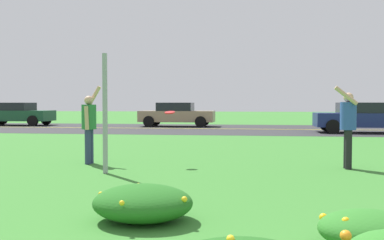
{
  "coord_description": "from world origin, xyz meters",
  "views": [
    {
      "loc": [
        0.3,
        -1.58,
        1.43
      ],
      "look_at": [
        -1.04,
        7.96,
        1.06
      ],
      "focal_mm": 41.22,
      "sensor_mm": 36.0,
      "label": 1
    }
  ],
  "objects_px": {
    "person_catcher_blue_shirt": "(348,123)",
    "car_tan_center_left": "(177,114)",
    "sign_post_near_path": "(105,114)",
    "person_thrower_green_shirt": "(89,123)",
    "frisbee_red": "(170,113)",
    "car_dark_green_leftmost": "(16,114)",
    "car_navy_center_right": "(363,117)"
  },
  "relations": [
    {
      "from": "car_dark_green_leftmost",
      "to": "sign_post_near_path",
      "type": "bearing_deg",
      "value": -55.79
    },
    {
      "from": "person_thrower_green_shirt",
      "to": "person_catcher_blue_shirt",
      "type": "xyz_separation_m",
      "value": [
        5.85,
        0.01,
        0.04
      ]
    },
    {
      "from": "frisbee_red",
      "to": "car_tan_center_left",
      "type": "height_order",
      "value": "car_tan_center_left"
    },
    {
      "from": "person_thrower_green_shirt",
      "to": "car_navy_center_right",
      "type": "xyz_separation_m",
      "value": [
        8.99,
        12.1,
        -0.22
      ]
    },
    {
      "from": "sign_post_near_path",
      "to": "person_thrower_green_shirt",
      "type": "relative_size",
      "value": 1.32
    },
    {
      "from": "sign_post_near_path",
      "to": "car_tan_center_left",
      "type": "xyz_separation_m",
      "value": [
        -1.67,
        17.8,
        -0.48
      ]
    },
    {
      "from": "frisbee_red",
      "to": "car_dark_green_leftmost",
      "type": "height_order",
      "value": "car_dark_green_leftmost"
    },
    {
      "from": "sign_post_near_path",
      "to": "car_tan_center_left",
      "type": "bearing_deg",
      "value": 95.35
    },
    {
      "from": "person_thrower_green_shirt",
      "to": "car_dark_green_leftmost",
      "type": "distance_m",
      "value": 19.97
    },
    {
      "from": "person_catcher_blue_shirt",
      "to": "car_dark_green_leftmost",
      "type": "xyz_separation_m",
      "value": [
        -17.1,
        16.48,
        -0.26
      ]
    },
    {
      "from": "person_catcher_blue_shirt",
      "to": "car_dark_green_leftmost",
      "type": "bearing_deg",
      "value": 136.07
    },
    {
      "from": "person_thrower_green_shirt",
      "to": "car_dark_green_leftmost",
      "type": "relative_size",
      "value": 0.41
    },
    {
      "from": "car_dark_green_leftmost",
      "to": "car_navy_center_right",
      "type": "distance_m",
      "value": 20.72
    },
    {
      "from": "car_navy_center_right",
      "to": "person_thrower_green_shirt",
      "type": "bearing_deg",
      "value": -126.63
    },
    {
      "from": "sign_post_near_path",
      "to": "person_thrower_green_shirt",
      "type": "xyz_separation_m",
      "value": [
        -0.85,
        1.31,
        -0.25
      ]
    },
    {
      "from": "person_catcher_blue_shirt",
      "to": "car_dark_green_leftmost",
      "type": "distance_m",
      "value": 23.75
    },
    {
      "from": "sign_post_near_path",
      "to": "person_thrower_green_shirt",
      "type": "height_order",
      "value": "sign_post_near_path"
    },
    {
      "from": "car_tan_center_left",
      "to": "car_navy_center_right",
      "type": "bearing_deg",
      "value": -24.11
    },
    {
      "from": "car_tan_center_left",
      "to": "person_catcher_blue_shirt",
      "type": "bearing_deg",
      "value": -67.97
    },
    {
      "from": "car_tan_center_left",
      "to": "person_thrower_green_shirt",
      "type": "bearing_deg",
      "value": -87.16
    },
    {
      "from": "person_thrower_green_shirt",
      "to": "frisbee_red",
      "type": "bearing_deg",
      "value": 1.39
    },
    {
      "from": "person_catcher_blue_shirt",
      "to": "frisbee_red",
      "type": "relative_size",
      "value": 7.42
    },
    {
      "from": "person_thrower_green_shirt",
      "to": "car_tan_center_left",
      "type": "xyz_separation_m",
      "value": [
        -0.82,
        16.49,
        -0.22
      ]
    },
    {
      "from": "car_dark_green_leftmost",
      "to": "car_tan_center_left",
      "type": "xyz_separation_m",
      "value": [
        10.44,
        0.0,
        0.0
      ]
    },
    {
      "from": "sign_post_near_path",
      "to": "car_tan_center_left",
      "type": "relative_size",
      "value": 0.54
    },
    {
      "from": "person_thrower_green_shirt",
      "to": "car_navy_center_right",
      "type": "relative_size",
      "value": 0.41
    },
    {
      "from": "person_catcher_blue_shirt",
      "to": "car_tan_center_left",
      "type": "bearing_deg",
      "value": 112.03
    },
    {
      "from": "frisbee_red",
      "to": "car_dark_green_leftmost",
      "type": "xyz_separation_m",
      "value": [
        -13.17,
        16.44,
        -0.47
      ]
    },
    {
      "from": "person_catcher_blue_shirt",
      "to": "car_tan_center_left",
      "type": "distance_m",
      "value": 17.78
    },
    {
      "from": "person_catcher_blue_shirt",
      "to": "car_navy_center_right",
      "type": "distance_m",
      "value": 12.49
    },
    {
      "from": "person_thrower_green_shirt",
      "to": "person_catcher_blue_shirt",
      "type": "distance_m",
      "value": 5.85
    },
    {
      "from": "frisbee_red",
      "to": "car_navy_center_right",
      "type": "distance_m",
      "value": 13.98
    }
  ]
}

